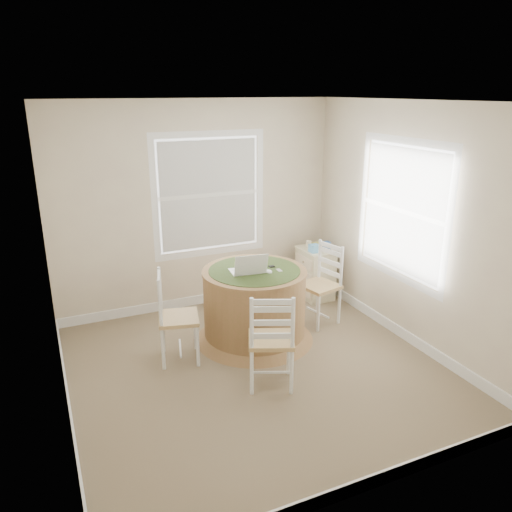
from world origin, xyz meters
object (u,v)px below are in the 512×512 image
round_table (254,302)px  laptop (248,270)px  chair_left (179,317)px  chair_near (271,339)px  chair_right (319,285)px  corner_chest (315,273)px

round_table → laptop: laptop is taller
chair_left → laptop: (0.80, 0.06, 0.38)m
chair_left → laptop: bearing=-72.2°
chair_near → chair_right: 1.48m
chair_near → chair_right: same height
chair_near → round_table: bearing=-81.0°
laptop → chair_right: bearing=-166.9°
chair_near → corner_chest: bearing=-108.0°
chair_right → laptop: (-0.97, -0.12, 0.38)m
chair_left → laptop: size_ratio=2.43×
chair_right → round_table: bearing=-98.2°
chair_near → laptop: (0.14, 0.87, 0.38)m
chair_right → laptop: size_ratio=2.43×
chair_near → laptop: laptop is taller
chair_left → chair_right: bearing=-70.7°
round_table → chair_right: bearing=7.9°
chair_near → chair_right: bearing=-115.1°
chair_right → corner_chest: size_ratio=1.38×
chair_left → chair_right: (1.77, 0.17, 0.00)m
chair_left → corner_chest: (2.12, 0.85, -0.13)m
round_table → chair_near: 0.94m
chair_near → chair_right: size_ratio=1.00×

